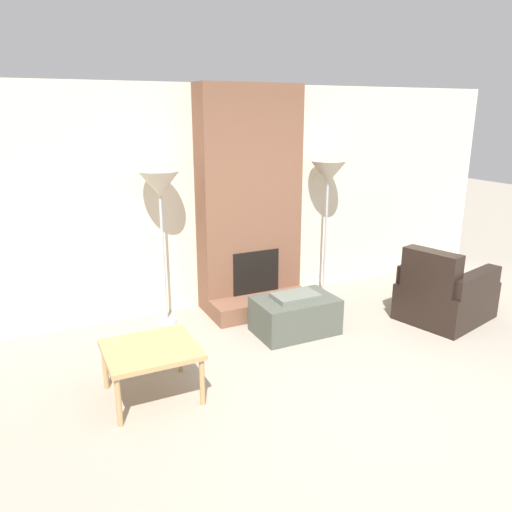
# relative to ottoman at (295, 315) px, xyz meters

# --- Properties ---
(ground_plane) EXTENTS (24.00, 24.00, 0.00)m
(ground_plane) POSITION_rel_ottoman_xyz_m (-0.09, -1.66, -0.20)
(ground_plane) COLOR gray
(wall_back) EXTENTS (7.49, 0.06, 2.60)m
(wall_back) POSITION_rel_ottoman_xyz_m (-0.09, 1.19, 1.10)
(wall_back) COLOR beige
(wall_back) RESTS_ON ground_plane
(fireplace) EXTENTS (1.22, 0.75, 2.60)m
(fireplace) POSITION_rel_ottoman_xyz_m (-0.09, 0.94, 1.00)
(fireplace) COLOR brown
(fireplace) RESTS_ON ground_plane
(ottoman) EXTENTS (0.86, 0.56, 0.44)m
(ottoman) POSITION_rel_ottoman_xyz_m (0.00, 0.00, 0.00)
(ottoman) COLOR #474C42
(ottoman) RESTS_ON ground_plane
(armchair) EXTENTS (1.14, 1.01, 0.87)m
(armchair) POSITION_rel_ottoman_xyz_m (1.69, -0.43, 0.08)
(armchair) COLOR black
(armchair) RESTS_ON ground_plane
(side_table) EXTENTS (0.74, 0.67, 0.45)m
(side_table) POSITION_rel_ottoman_xyz_m (-1.70, -0.58, 0.19)
(side_table) COLOR tan
(side_table) RESTS_ON ground_plane
(floor_lamp_left) EXTENTS (0.44, 0.44, 1.70)m
(floor_lamp_left) POSITION_rel_ottoman_xyz_m (-1.17, 0.88, 1.31)
(floor_lamp_left) COLOR #ADADB2
(floor_lamp_left) RESTS_ON ground_plane
(floor_lamp_right) EXTENTS (0.44, 0.44, 1.72)m
(floor_lamp_right) POSITION_rel_ottoman_xyz_m (0.94, 0.88, 1.33)
(floor_lamp_right) COLOR #ADADB2
(floor_lamp_right) RESTS_ON ground_plane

